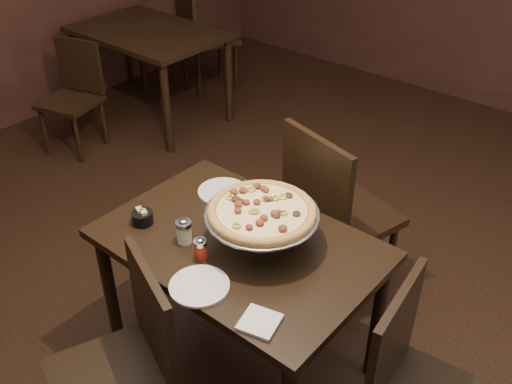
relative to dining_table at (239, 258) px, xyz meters
The scene contains 15 objects.
room 0.78m from the dining_table, 104.94° to the left, with size 6.04×7.04×2.84m.
dining_table is the anchor object (origin of this frame).
background_table 2.72m from the dining_table, 146.71° to the left, with size 1.20×0.80×0.75m.
pizza_stand 0.27m from the dining_table, 32.21° to the left, with size 0.47×0.47×0.19m.
parmesan_shaker 0.27m from the dining_table, 138.70° to the right, with size 0.06×0.06×0.11m.
pepper_flake_shaker 0.23m from the dining_table, 103.98° to the right, with size 0.06×0.06×0.10m.
packet_caddy 0.45m from the dining_table, 156.46° to the right, with size 0.09×0.09×0.07m.
napkin_stack 0.48m from the dining_table, 39.78° to the right, with size 0.13×0.13×0.01m, color silver.
plate_left 0.38m from the dining_table, 143.29° to the left, with size 0.23×0.23×0.01m, color silver.
plate_near 0.32m from the dining_table, 77.17° to the right, with size 0.23×0.23×0.01m, color silver.
serving_spatula 0.27m from the dining_table, 52.29° to the right, with size 0.14×0.14×0.02m.
chair_far 0.65m from the dining_table, 85.17° to the left, with size 0.56×0.56×0.99m.
chair_near 0.61m from the dining_table, 92.77° to the right, with size 0.55×0.55×0.90m.
bg_chair_far 3.23m from the dining_table, 137.55° to the left, with size 0.60×0.60×0.97m.
bg_chair_near 2.46m from the dining_table, 161.48° to the left, with size 0.47×0.47×0.82m.
Camera 1 is at (1.31, -1.39, 2.20)m, focal length 40.00 mm.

